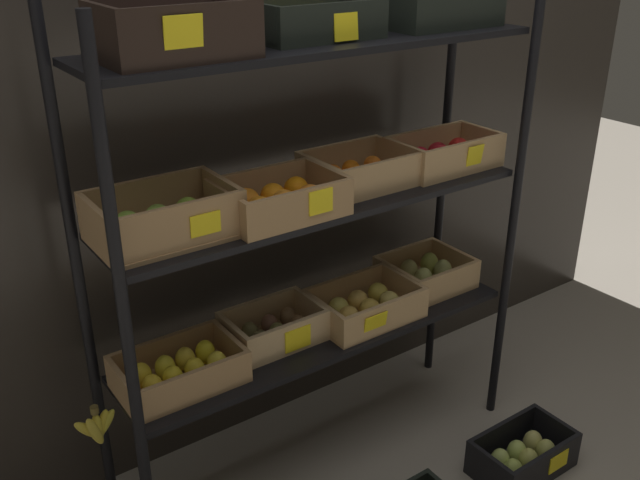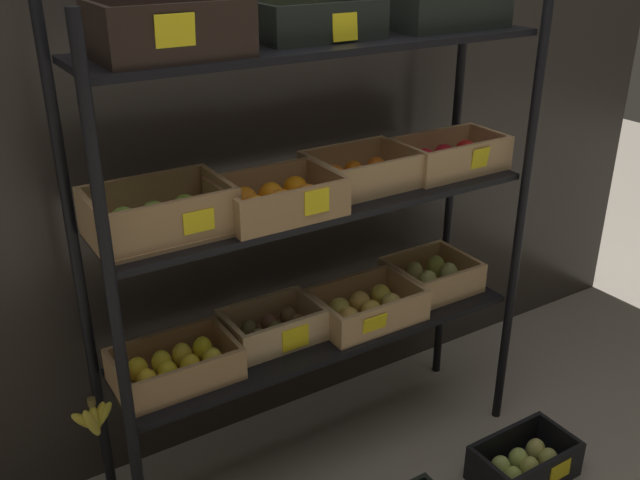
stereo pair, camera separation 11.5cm
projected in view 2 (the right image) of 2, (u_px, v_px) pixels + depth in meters
name	position (u px, v px, depth m)	size (l,w,h in m)	color
ground_plane	(320.00, 454.00, 2.58)	(10.00, 10.00, 0.00)	gray
storefront_wall	(260.00, 105.00, 2.37)	(3.81, 0.12, 2.42)	#2D2823
display_rack	(317.00, 202.00, 2.17)	(1.54, 0.39, 1.62)	black
crate_ground_pear	(524.00, 464.00, 2.45)	(0.36, 0.22, 0.14)	black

